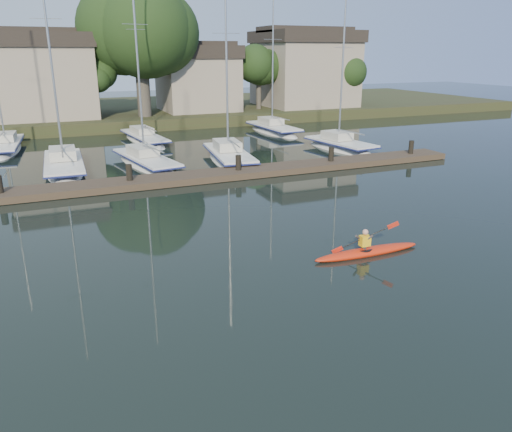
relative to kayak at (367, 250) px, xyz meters
name	(u,v)px	position (x,y,z in m)	size (l,w,h in m)	color
ground	(316,290)	(-2.97, -1.69, -0.16)	(160.00, 160.00, 0.00)	black
kayak	(367,250)	(0.00, 0.00, 0.00)	(4.13, 0.91, 1.32)	red
dock	(187,178)	(-2.97, 12.31, 0.04)	(34.00, 2.00, 1.80)	#433026
sailboat_1	(65,174)	(-8.88, 17.61, -0.36)	(2.46, 8.90, 14.45)	white
sailboat_2	(147,168)	(-4.17, 17.14, -0.33)	(3.40, 8.67, 14.00)	white
sailboat_3	(229,164)	(0.95, 16.35, -0.36)	(3.22, 8.51, 13.38)	white
sailboat_4	(340,152)	(9.64, 16.97, -0.36)	(3.05, 7.35, 12.13)	white
sailboat_5	(7,152)	(-12.33, 26.08, -0.34)	(2.56, 8.67, 14.16)	white
sailboat_6	(145,143)	(-2.58, 25.78, -0.32)	(2.81, 8.97, 14.03)	white
sailboat_7	(273,135)	(8.54, 25.91, -0.36)	(2.52, 8.27, 13.19)	white
shore	(129,88)	(-1.36, 38.60, 3.07)	(90.00, 25.25, 12.75)	#2D371B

